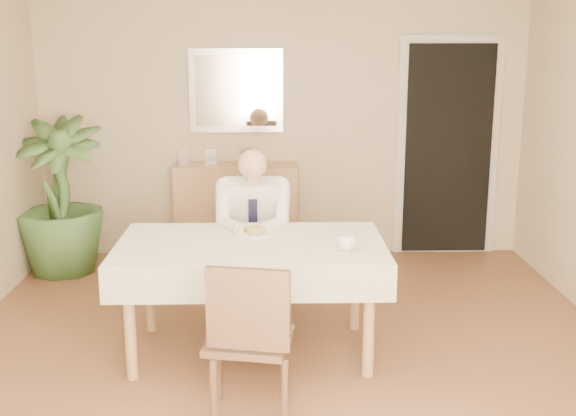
{
  "coord_description": "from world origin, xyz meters",
  "views": [
    {
      "loc": [
        -0.11,
        -4.2,
        2.03
      ],
      "look_at": [
        0.0,
        0.35,
        0.95
      ],
      "focal_mm": 45.0,
      "sensor_mm": 36.0,
      "label": 1
    }
  ],
  "objects_px": {
    "chair_far": "(254,240)",
    "coffee_mug": "(347,242)",
    "chair_near": "(249,334)",
    "seated_man": "(253,228)",
    "dining_table": "(251,255)",
    "potted_palm": "(59,196)",
    "sideboard": "(237,212)"
  },
  "relations": [
    {
      "from": "chair_near",
      "to": "potted_palm",
      "type": "distance_m",
      "value": 3.14
    },
    {
      "from": "dining_table",
      "to": "seated_man",
      "type": "bearing_deg",
      "value": 90.0
    },
    {
      "from": "coffee_mug",
      "to": "potted_palm",
      "type": "relative_size",
      "value": 0.09
    },
    {
      "from": "dining_table",
      "to": "potted_palm",
      "type": "xyz_separation_m",
      "value": [
        -1.7,
        1.71,
        0.01
      ]
    },
    {
      "from": "chair_far",
      "to": "seated_man",
      "type": "xyz_separation_m",
      "value": [
        0.0,
        -0.29,
        0.18
      ]
    },
    {
      "from": "chair_near",
      "to": "potted_palm",
      "type": "bearing_deg",
      "value": 134.27
    },
    {
      "from": "dining_table",
      "to": "chair_far",
      "type": "distance_m",
      "value": 0.9
    },
    {
      "from": "chair_far",
      "to": "seated_man",
      "type": "height_order",
      "value": "seated_man"
    },
    {
      "from": "chair_near",
      "to": "seated_man",
      "type": "distance_m",
      "value": 1.51
    },
    {
      "from": "dining_table",
      "to": "seated_man",
      "type": "height_order",
      "value": "seated_man"
    },
    {
      "from": "chair_far",
      "to": "chair_near",
      "type": "distance_m",
      "value": 1.79
    },
    {
      "from": "chair_near",
      "to": "potted_palm",
      "type": "height_order",
      "value": "potted_palm"
    },
    {
      "from": "seated_man",
      "to": "potted_palm",
      "type": "xyz_separation_m",
      "value": [
        -1.7,
        1.12,
        -0.01
      ]
    },
    {
      "from": "dining_table",
      "to": "potted_palm",
      "type": "bearing_deg",
      "value": 134.83
    },
    {
      "from": "coffee_mug",
      "to": "chair_near",
      "type": "bearing_deg",
      "value": -128.66
    },
    {
      "from": "chair_near",
      "to": "coffee_mug",
      "type": "xyz_separation_m",
      "value": [
        0.58,
        0.73,
        0.29
      ]
    },
    {
      "from": "dining_table",
      "to": "coffee_mug",
      "type": "xyz_separation_m",
      "value": [
        0.6,
        -0.18,
        0.13
      ]
    },
    {
      "from": "dining_table",
      "to": "potted_palm",
      "type": "distance_m",
      "value": 2.42
    },
    {
      "from": "seated_man",
      "to": "potted_palm",
      "type": "height_order",
      "value": "potted_palm"
    },
    {
      "from": "chair_far",
      "to": "coffee_mug",
      "type": "relative_size",
      "value": 7.47
    },
    {
      "from": "sideboard",
      "to": "seated_man",
      "type": "bearing_deg",
      "value": -80.14
    },
    {
      "from": "chair_near",
      "to": "seated_man",
      "type": "bearing_deg",
      "value": 101.54
    },
    {
      "from": "chair_near",
      "to": "coffee_mug",
      "type": "distance_m",
      "value": 0.98
    },
    {
      "from": "chair_far",
      "to": "coffee_mug",
      "type": "distance_m",
      "value": 1.25
    },
    {
      "from": "coffee_mug",
      "to": "potted_palm",
      "type": "distance_m",
      "value": 2.98
    },
    {
      "from": "chair_near",
      "to": "chair_far",
      "type": "bearing_deg",
      "value": 101.46
    },
    {
      "from": "sideboard",
      "to": "dining_table",
      "type": "bearing_deg",
      "value": -82.12
    },
    {
      "from": "sideboard",
      "to": "potted_palm",
      "type": "relative_size",
      "value": 0.82
    },
    {
      "from": "chair_far",
      "to": "sideboard",
      "type": "distance_m",
      "value": 1.22
    },
    {
      "from": "seated_man",
      "to": "chair_far",
      "type": "bearing_deg",
      "value": 90.0
    },
    {
      "from": "chair_far",
      "to": "sideboard",
      "type": "xyz_separation_m",
      "value": [
        -0.18,
        1.2,
        -0.07
      ]
    },
    {
      "from": "seated_man",
      "to": "sideboard",
      "type": "bearing_deg",
      "value": 97.01
    }
  ]
}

